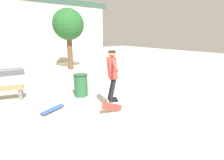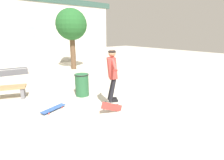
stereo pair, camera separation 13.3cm
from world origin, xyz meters
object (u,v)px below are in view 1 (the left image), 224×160
at_px(skateboard_flipping, 112,107).
at_px(skateboard_resting, 53,109).
at_px(trash_bin, 81,85).
at_px(skater, 112,71).
at_px(skate_ledge, 4,73).
at_px(tree_right, 68,25).

relative_size(skateboard_flipping, skateboard_resting, 0.92).
bearing_deg(trash_bin, skater, -90.63).
distance_m(skate_ledge, skateboard_resting, 6.24).
height_order(tree_right, skate_ledge, tree_right).
height_order(skater, skateboard_resting, skater).
bearing_deg(tree_right, skater, -107.79).
xyz_separation_m(tree_right, skater, (-2.16, -6.74, -1.51)).
xyz_separation_m(trash_bin, skateboard_flipping, (-0.09, -1.92, -0.24)).
bearing_deg(skater, skateboard_resting, 167.59).
xyz_separation_m(skater, skateboard_flipping, (-0.07, -0.07, -1.08)).
bearing_deg(tree_right, skateboard_flipping, -108.12).
bearing_deg(trash_bin, skateboard_resting, -155.60).
relative_size(tree_right, trash_bin, 4.52).
height_order(tree_right, skater, tree_right).
distance_m(trash_bin, skater, 2.03).
distance_m(skater, skateboard_resting, 2.20).
bearing_deg(skateboard_flipping, skateboard_resting, 139.18).
relative_size(skater, skateboard_flipping, 1.96).
height_order(skater, skateboard_flipping, skater).
distance_m(skate_ledge, trash_bin, 5.84).
xyz_separation_m(skateboard_flipping, skateboard_resting, (-1.30, 1.29, -0.13)).
distance_m(tree_right, trash_bin, 5.84).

